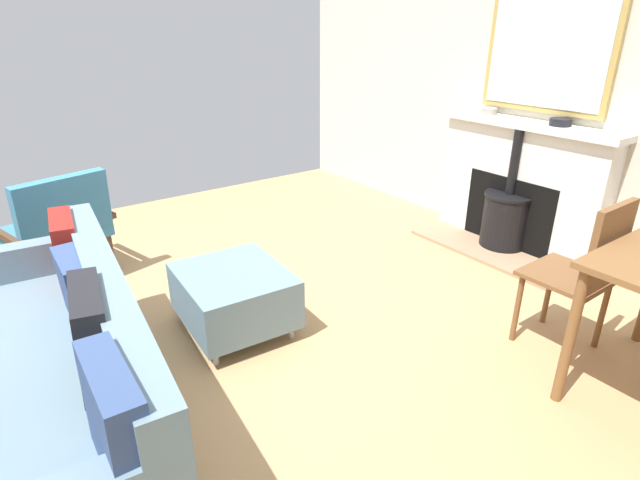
% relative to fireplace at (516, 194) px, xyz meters
% --- Properties ---
extents(ground_plane, '(5.68, 5.24, 0.01)m').
position_rel_fireplace_xyz_m(ground_plane, '(2.64, -0.23, -0.45)').
color(ground_plane, tan).
extents(wall_left, '(0.12, 5.24, 2.60)m').
position_rel_fireplace_xyz_m(wall_left, '(-0.20, -0.23, 0.85)').
color(wall_left, beige).
rests_on(wall_left, ground).
extents(fireplace, '(0.61, 1.45, 1.02)m').
position_rel_fireplace_xyz_m(fireplace, '(0.00, 0.00, 0.00)').
color(fireplace, '#9E7A5B').
rests_on(fireplace, ground).
extents(mirror_over_mantel, '(0.04, 1.00, 0.92)m').
position_rel_fireplace_xyz_m(mirror_over_mantel, '(-0.11, 0.00, 1.10)').
color(mirror_over_mantel, tan).
extents(mantel_bowl_near, '(0.13, 0.13, 0.05)m').
position_rel_fireplace_xyz_m(mantel_bowl_near, '(-0.02, -0.37, 0.61)').
color(mantel_bowl_near, '#9E9384').
rests_on(mantel_bowl_near, fireplace).
extents(mantel_bowl_far, '(0.15, 0.15, 0.05)m').
position_rel_fireplace_xyz_m(mantel_bowl_far, '(-0.02, 0.24, 0.61)').
color(mantel_bowl_far, black).
rests_on(mantel_bowl_far, fireplace).
extents(sofa, '(1.09, 2.02, 0.79)m').
position_rel_fireplace_xyz_m(sofa, '(3.45, 0.09, -0.11)').
color(sofa, '#B2B2B7').
rests_on(sofa, ground).
extents(ottoman, '(0.62, 0.69, 0.38)m').
position_rel_fireplace_xyz_m(ottoman, '(2.40, -0.22, -0.21)').
color(ottoman, '#B2B2B7').
rests_on(ottoman, ground).
extents(armchair_accent, '(0.79, 0.72, 0.80)m').
position_rel_fireplace_xyz_m(armchair_accent, '(3.08, -1.48, -0.01)').
color(armchair_accent, '#4C3321').
rests_on(armchair_accent, ground).
extents(dining_chair_near_fireplace, '(0.40, 0.40, 0.90)m').
position_rel_fireplace_xyz_m(dining_chair_near_fireplace, '(0.99, 1.08, 0.08)').
color(dining_chair_near_fireplace, brown).
rests_on(dining_chair_near_fireplace, ground).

